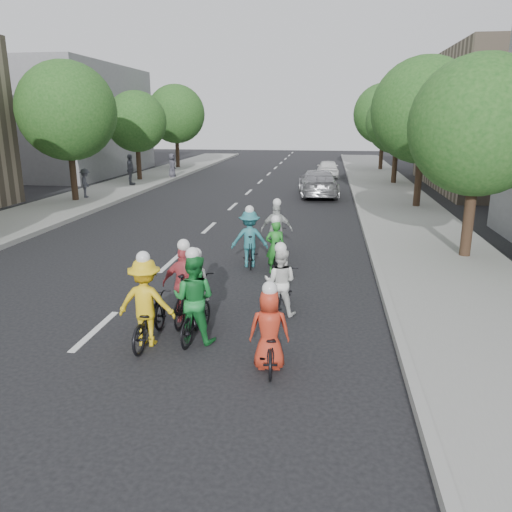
% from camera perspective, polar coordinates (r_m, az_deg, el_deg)
% --- Properties ---
extents(ground, '(120.00, 120.00, 0.00)m').
position_cam_1_polar(ground, '(10.80, -17.88, -8.13)').
color(ground, black).
rests_on(ground, ground).
extents(sidewalk_left, '(4.00, 80.00, 0.15)m').
position_cam_1_polar(sidewalk_left, '(23.02, -25.18, 3.72)').
color(sidewalk_left, gray).
rests_on(sidewalk_left, ground).
extents(curb_left, '(0.18, 80.00, 0.18)m').
position_cam_1_polar(curb_left, '(22.01, -20.92, 3.73)').
color(curb_left, '#999993').
rests_on(curb_left, ground).
extents(sidewalk_right, '(4.00, 80.00, 0.15)m').
position_cam_1_polar(sidewalk_right, '(19.57, 18.06, 2.58)').
color(sidewalk_right, gray).
rests_on(sidewalk_right, ground).
extents(curb_right, '(0.18, 80.00, 0.18)m').
position_cam_1_polar(curb_right, '(19.33, 12.36, 2.88)').
color(curb_right, '#999993').
rests_on(curb_right, ground).
extents(bldg_sw, '(10.00, 14.00, 8.00)m').
position_cam_1_polar(bldg_sw, '(42.20, -21.69, 14.18)').
color(bldg_sw, slate).
rests_on(bldg_sw, ground).
extents(tree_l_3, '(4.80, 4.80, 6.93)m').
position_cam_1_polar(tree_l_3, '(27.05, -20.78, 15.22)').
color(tree_l_3, black).
rests_on(tree_l_3, ground).
extents(tree_l_4, '(4.00, 4.00, 5.97)m').
position_cam_1_polar(tree_l_4, '(35.24, -13.53, 14.71)').
color(tree_l_4, black).
rests_on(tree_l_4, ground).
extents(tree_l_5, '(4.80, 4.80, 6.93)m').
position_cam_1_polar(tree_l_5, '(43.74, -9.14, 15.73)').
color(tree_l_5, black).
rests_on(tree_l_5, ground).
extents(tree_r_0, '(4.00, 4.00, 5.97)m').
position_cam_1_polar(tree_r_0, '(16.00, 24.16, 13.38)').
color(tree_r_0, black).
rests_on(tree_r_0, ground).
extents(tree_r_1, '(4.80, 4.80, 6.93)m').
position_cam_1_polar(tree_r_1, '(24.79, 18.68, 15.47)').
color(tree_r_1, black).
rests_on(tree_r_1, ground).
extents(tree_r_2, '(4.00, 4.00, 5.97)m').
position_cam_1_polar(tree_r_2, '(33.70, 15.90, 14.54)').
color(tree_r_2, black).
rests_on(tree_r_2, ground).
extents(tree_r_3, '(4.80, 4.80, 6.93)m').
position_cam_1_polar(tree_r_3, '(42.64, 14.40, 15.46)').
color(tree_r_3, black).
rests_on(tree_r_3, ground).
extents(cyclist_0, '(0.83, 1.78, 1.61)m').
position_cam_1_polar(cyclist_0, '(10.74, -6.65, -4.55)').
color(cyclist_0, black).
rests_on(cyclist_0, ground).
extents(cyclist_1, '(0.91, 1.61, 1.88)m').
position_cam_1_polar(cyclist_1, '(9.69, -7.02, -5.62)').
color(cyclist_1, black).
rests_on(cyclist_1, ground).
extents(cyclist_2, '(1.10, 1.75, 1.85)m').
position_cam_1_polar(cyclist_2, '(9.73, -12.33, -6.03)').
color(cyclist_2, black).
rests_on(cyclist_2, ground).
extents(cyclist_3, '(0.97, 1.86, 1.81)m').
position_cam_1_polar(cyclist_3, '(10.65, -7.99, -3.96)').
color(cyclist_3, black).
rests_on(cyclist_3, ground).
extents(cyclist_4, '(0.74, 1.61, 1.58)m').
position_cam_1_polar(cyclist_4, '(8.70, 1.58, -9.28)').
color(cyclist_4, black).
rests_on(cyclist_4, ground).
extents(cyclist_5, '(0.71, 1.59, 1.64)m').
position_cam_1_polar(cyclist_5, '(13.93, 2.24, 0.42)').
color(cyclist_5, black).
rests_on(cyclist_5, ground).
extents(cyclist_6, '(0.80, 1.83, 1.64)m').
position_cam_1_polar(cyclist_6, '(11.00, 2.80, -3.69)').
color(cyclist_6, black).
rests_on(cyclist_6, ground).
extents(cyclist_7, '(1.15, 1.66, 1.80)m').
position_cam_1_polar(cyclist_7, '(14.47, -0.71, 1.53)').
color(cyclist_7, black).
rests_on(cyclist_7, ground).
extents(cyclist_8, '(0.99, 1.54, 1.82)m').
position_cam_1_polar(cyclist_8, '(15.63, 2.39, 2.33)').
color(cyclist_8, black).
rests_on(cyclist_8, ground).
extents(follow_car_lead, '(2.49, 5.23, 1.47)m').
position_cam_1_polar(follow_car_lead, '(28.08, 7.10, 8.30)').
color(follow_car_lead, '#A2A1A6').
rests_on(follow_car_lead, ground).
extents(follow_car_trail, '(1.65, 3.81, 1.28)m').
position_cam_1_polar(follow_car_trail, '(37.34, 8.21, 9.87)').
color(follow_car_trail, white).
rests_on(follow_car_trail, ground).
extents(spectator_0, '(0.82, 1.10, 1.51)m').
position_cam_1_polar(spectator_0, '(27.88, -18.91, 7.89)').
color(spectator_0, '#474853').
rests_on(spectator_0, sidewalk_left).
extents(spectator_1, '(0.69, 1.19, 1.90)m').
position_cam_1_polar(spectator_1, '(32.41, -14.16, 9.56)').
color(spectator_1, '#4C4E58').
rests_on(spectator_1, sidewalk_left).
extents(spectator_2, '(0.54, 0.81, 1.64)m').
position_cam_1_polar(spectator_2, '(36.28, -9.59, 10.18)').
color(spectator_2, '#44434F').
rests_on(spectator_2, sidewalk_left).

